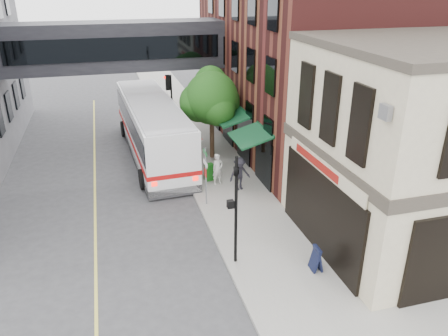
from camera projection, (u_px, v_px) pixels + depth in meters
ground at (241, 298)px, 15.61m from camera, size 120.00×120.00×0.00m
sidewalk_main at (206, 153)px, 28.44m from camera, size 4.00×60.00×0.15m
corner_building at (436, 146)px, 17.89m from camera, size 10.19×8.12×8.45m
brick_building at (319, 37)px, 28.52m from camera, size 13.76×18.00×14.00m
skyway_bridge at (114, 46)px, 28.19m from camera, size 14.00×3.18×3.00m
traffic_signal_near at (235, 198)px, 16.28m from camera, size 0.44×0.22×4.60m
traffic_signal_far at (169, 94)px, 29.37m from camera, size 0.53×0.28×4.50m
street_sign_pole at (206, 171)px, 21.12m from camera, size 0.08×0.75×3.00m
street_tree at (211, 98)px, 26.27m from camera, size 3.80×3.20×5.60m
lane_marking at (95, 193)px, 23.23m from camera, size 0.12×40.00×0.01m
bus at (152, 126)px, 27.51m from camera, size 3.68×13.13×3.50m
pedestrian_a at (218, 169)px, 23.63m from camera, size 0.72×0.57×1.74m
pedestrian_b at (198, 141)px, 28.01m from camera, size 0.88×0.76×1.57m
pedestrian_c at (240, 174)px, 22.99m from camera, size 1.29×0.89×1.82m
newspaper_box at (209, 172)px, 24.27m from camera, size 0.54×0.50×0.94m
sandwich_board at (316, 258)px, 16.72m from camera, size 0.38×0.57×1.00m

